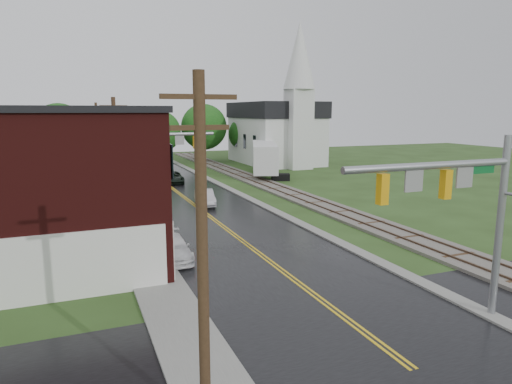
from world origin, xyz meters
TOP-DOWN VIEW (x-y plane):
  - ground at (0.00, 0.00)m, footprint 160.00×160.00m
  - main_road at (0.00, 30.00)m, footprint 10.00×90.00m
  - cross_road at (0.00, 2.00)m, footprint 60.00×9.00m
  - curb_right at (5.40, 35.00)m, footprint 0.80×70.00m
  - sidewalk_left at (-6.20, 25.00)m, footprint 2.40×50.00m
  - brick_building at (-12.48, 15.00)m, footprint 14.30×10.30m
  - yellow_house at (-11.00, 26.00)m, footprint 8.00×7.00m
  - darkred_building at (-10.00, 35.00)m, footprint 7.00×6.00m
  - church at (20.00, 53.74)m, footprint 10.40×18.40m
  - railroad at (10.00, 35.00)m, footprint 3.20×80.00m
  - traffic_signal_near at (3.47, 2.00)m, footprint 7.34×0.30m
  - traffic_signal_far at (-3.47, 27.00)m, footprint 7.34×0.43m
  - utility_pole_a at (-6.80, 0.00)m, footprint 1.80×0.28m
  - utility_pole_b at (-6.80, 22.00)m, footprint 1.80×0.28m
  - utility_pole_c at (-6.80, 44.00)m, footprint 1.80×0.28m
  - tree_left_c at (-13.85, 39.90)m, footprint 6.00×6.00m
  - tree_left_e at (-8.85, 45.90)m, footprint 6.40×6.40m
  - suv_dark at (0.80, 40.35)m, footprint 2.60×4.88m
  - sedan_silver at (0.80, 27.19)m, footprint 2.01×4.32m
  - pickup_white at (-4.80, 13.76)m, footprint 1.90×4.39m
  - semi_trailer at (13.00, 42.65)m, footprint 7.38×13.24m

SIDE VIEW (x-z plane):
  - ground at x=0.00m, z-range 0.00..0.00m
  - main_road at x=0.00m, z-range -0.01..0.01m
  - cross_road at x=0.00m, z-range -0.01..0.01m
  - curb_right at x=5.40m, z-range -0.06..0.06m
  - sidewalk_left at x=-6.20m, z-range -0.06..0.06m
  - railroad at x=10.00m, z-range -0.04..0.26m
  - pickup_white at x=-4.80m, z-range 0.00..1.26m
  - suv_dark at x=0.80m, z-range 0.00..1.31m
  - sedan_silver at x=0.80m, z-range 0.00..1.37m
  - darkred_building at x=-10.00m, z-range 0.00..4.40m
  - semi_trailer at x=13.00m, z-range 0.37..4.44m
  - yellow_house at x=-11.00m, z-range 0.00..6.40m
  - brick_building at x=-12.48m, z-range 0.00..8.30m
  - tree_left_c at x=-13.85m, z-range 0.69..8.34m
  - utility_pole_a at x=-6.80m, z-range 0.22..9.22m
  - utility_pole_b at x=-6.80m, z-range 0.22..9.22m
  - utility_pole_c at x=-6.80m, z-range 0.22..9.22m
  - tree_left_e at x=-8.85m, z-range 0.73..8.89m
  - traffic_signal_near at x=3.47m, z-range 1.37..8.57m
  - traffic_signal_far at x=-3.47m, z-range 1.37..8.57m
  - church at x=20.00m, z-range -4.17..15.83m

